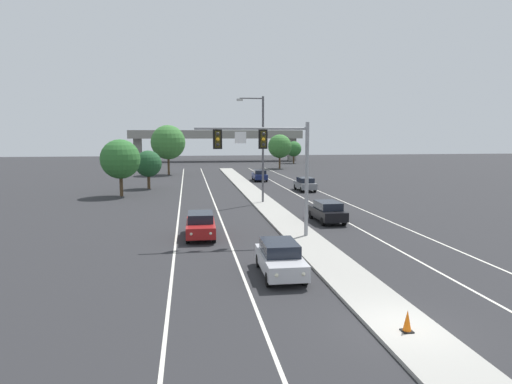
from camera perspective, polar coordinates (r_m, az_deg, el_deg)
ground_plane at (r=16.82m, az=18.10°, el=-16.10°), size 260.00×260.00×0.00m
median_island at (r=33.17m, az=4.04°, el=-4.05°), size 2.40×110.00×0.15m
lane_stripe_oncoming_center at (r=39.36m, az=-4.90°, el=-2.37°), size 0.14×100.00×0.01m
lane_stripe_receding_center at (r=41.03m, az=8.32°, el=-2.03°), size 0.14×100.00×0.01m
edge_stripe_left at (r=39.30m, az=-9.71°, el=-2.47°), size 0.14×100.00×0.01m
edge_stripe_right at (r=42.11m, az=12.62°, el=-1.89°), size 0.14×100.00×0.01m
overhead_signal_mast at (r=28.03m, az=1.99°, el=4.71°), size 7.13×0.44×7.20m
street_lamp_median at (r=42.97m, az=0.59°, el=6.22°), size 2.58×0.28×10.00m
car_oncoming_silver at (r=21.39m, az=3.06°, el=-8.34°), size 1.87×4.49×1.58m
car_oncoming_red at (r=29.27m, az=-7.02°, el=-4.12°), size 1.89×4.50×1.58m
car_receding_black at (r=34.54m, az=9.00°, el=-2.41°), size 1.90×4.50×1.58m
car_receding_grey at (r=53.39m, az=6.22°, el=1.03°), size 1.83×4.48×1.58m
car_receding_navy at (r=64.56m, az=0.46°, el=2.15°), size 1.93×4.51×1.58m
traffic_cone_median_nose at (r=16.12m, az=18.59°, el=-15.22°), size 0.36×0.36×0.74m
overpass_bridge at (r=113.14m, az=-5.00°, el=6.83°), size 42.40×6.40×7.65m
tree_far_right_a at (r=104.77m, az=4.80°, el=5.45°), size 3.52×3.52×5.10m
tree_far_left_c at (r=75.82m, az=-11.06°, el=6.19°), size 5.64×5.64×8.16m
tree_far_right_b at (r=88.26m, az=3.02°, el=5.79°), size 4.59×4.59×6.64m
tree_far_left_a at (r=50.21m, az=-16.79°, el=4.00°), size 4.22×4.22×6.10m
tree_far_left_b at (r=56.56m, az=-13.47°, el=3.49°), size 3.24×3.24×4.68m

